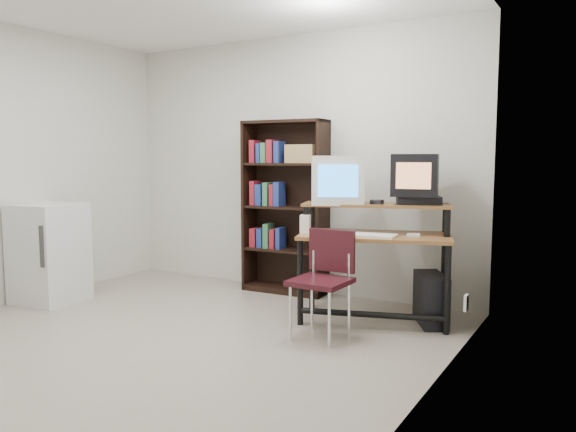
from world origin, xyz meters
The scene contains 17 objects.
floor centered at (0.00, 0.00, -0.01)m, with size 4.00×4.00×0.01m, color #9F9484.
back_wall centered at (0.00, 2.00, 1.30)m, with size 4.00×0.01×2.60m, color beige.
right_wall centered at (2.00, 0.00, 1.30)m, with size 0.01×4.00×2.60m, color beige.
computer_desk centered at (1.17, 1.37, 0.69)m, with size 1.37×0.97×0.98m.
crt_monitor centered at (0.82, 1.39, 1.18)m, with size 0.58×0.58×0.42m.
vcr centered at (1.47, 1.59, 1.01)m, with size 0.36×0.26×0.08m, color black.
crt_tv centered at (1.44, 1.59, 1.23)m, with size 0.45×0.44×0.35m.
cd_spindle centered at (1.17, 1.42, 0.99)m, with size 0.12×0.12×0.05m, color #26262B.
keyboard centered at (1.17, 1.19, 0.74)m, with size 0.47×0.21×0.04m, color silver.
mousepad centered at (1.52, 1.37, 0.72)m, with size 0.22×0.18×0.01m, color black.
mouse centered at (1.50, 1.38, 0.74)m, with size 0.10×0.06×0.03m, color white.
desk_speaker centered at (0.65, 1.12, 0.80)m, with size 0.08×0.07×0.17m, color silver.
pc_tower centered at (1.63, 1.47, 0.21)m, with size 0.20×0.45×0.42m, color black.
school_chair centered at (1.01, 0.76, 0.50)m, with size 0.42×0.42×0.82m.
bookshelf centered at (0.02, 1.86, 0.90)m, with size 0.88×0.33×1.74m.
mini_fridge centered at (-1.72, 0.37, 0.47)m, with size 0.60×0.60×0.94m.
wall_outlet centered at (1.99, 1.15, 0.30)m, with size 0.02×0.08×0.12m, color beige.
Camera 1 is at (2.90, -3.03, 1.38)m, focal length 35.00 mm.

